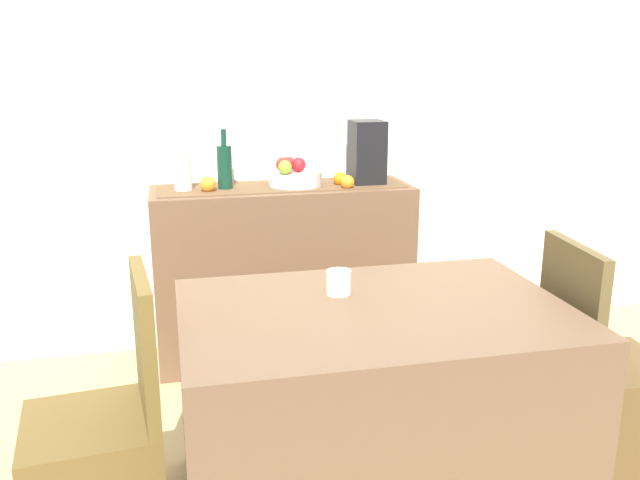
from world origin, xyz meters
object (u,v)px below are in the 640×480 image
object	(u,v)px
coffee_maker	(367,152)
dining_table	(373,410)
fruit_bowl	(295,179)
chair_near_window	(100,472)
wine_bottle	(225,166)
ceramic_vase	(183,172)
sideboard_console	(284,273)
coffee_cup	(339,282)
chair_by_corner	(602,408)

from	to	relation	value
coffee_maker	dining_table	world-z (taller)	coffee_maker
fruit_bowl	chair_near_window	world-z (taller)	fruit_bowl
wine_bottle	ceramic_vase	distance (m)	0.20
coffee_maker	ceramic_vase	world-z (taller)	coffee_maker
fruit_bowl	ceramic_vase	xyz separation A→B (m)	(-0.55, 0.00, 0.06)
sideboard_console	fruit_bowl	world-z (taller)	fruit_bowl
coffee_cup	sideboard_console	bearing A→B (deg)	89.60
sideboard_console	chair_by_corner	world-z (taller)	chair_by_corner
wine_bottle	chair_by_corner	xyz separation A→B (m)	(1.24, -1.30, -0.74)
chair_by_corner	dining_table	bearing A→B (deg)	-179.91
wine_bottle	chair_near_window	bearing A→B (deg)	-112.28
wine_bottle	chair_by_corner	size ratio (longest dim) A/B	0.33
fruit_bowl	chair_by_corner	distance (m)	1.71
chair_near_window	chair_by_corner	world-z (taller)	same
dining_table	coffee_cup	xyz separation A→B (m)	(-0.08, 0.15, 0.41)
wine_bottle	chair_near_window	xyz separation A→B (m)	(-0.53, -1.30, -0.74)
ceramic_vase	coffee_cup	distance (m)	1.26
dining_table	coffee_maker	bearing A→B (deg)	74.54
ceramic_vase	chair_by_corner	bearing A→B (deg)	-41.93
sideboard_console	chair_near_window	distance (m)	1.54
dining_table	chair_near_window	world-z (taller)	chair_near_window
fruit_bowl	sideboard_console	bearing A→B (deg)	180.00
chair_near_window	chair_by_corner	size ratio (longest dim) A/B	1.00
coffee_cup	dining_table	bearing A→B (deg)	-60.56
chair_by_corner	fruit_bowl	bearing A→B (deg)	124.71
fruit_bowl	coffee_maker	distance (m)	0.39
wine_bottle	coffee_cup	distance (m)	1.20
sideboard_console	fruit_bowl	distance (m)	0.49
coffee_cup	chair_by_corner	world-z (taller)	chair_by_corner
ceramic_vase	chair_by_corner	xyz separation A→B (m)	(1.44, -1.30, -0.73)
sideboard_console	ceramic_vase	distance (m)	0.73
fruit_bowl	coffee_cup	xyz separation A→B (m)	(-0.07, -1.15, -0.15)
sideboard_console	chair_near_window	bearing A→B (deg)	-122.06
wine_bottle	ceramic_vase	bearing A→B (deg)	-180.00
sideboard_console	coffee_maker	xyz separation A→B (m)	(0.43, 0.00, 0.61)
fruit_bowl	chair_near_window	bearing A→B (deg)	-124.07
chair_near_window	coffee_maker	bearing A→B (deg)	46.12
wine_bottle	chair_near_window	world-z (taller)	wine_bottle
dining_table	chair_near_window	bearing A→B (deg)	179.89
coffee_cup	wine_bottle	bearing A→B (deg)	103.35
sideboard_console	dining_table	distance (m)	1.30
dining_table	chair_by_corner	distance (m)	0.89
fruit_bowl	dining_table	bearing A→B (deg)	-89.52
sideboard_console	chair_by_corner	distance (m)	1.63
wine_bottle	ceramic_vase	size ratio (longest dim) A/B	1.54
ceramic_vase	chair_by_corner	size ratio (longest dim) A/B	0.21
coffee_cup	coffee_maker	bearing A→B (deg)	68.94
coffee_maker	dining_table	bearing A→B (deg)	-105.46
ceramic_vase	coffee_cup	size ratio (longest dim) A/B	2.22
coffee_cup	chair_by_corner	size ratio (longest dim) A/B	0.10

